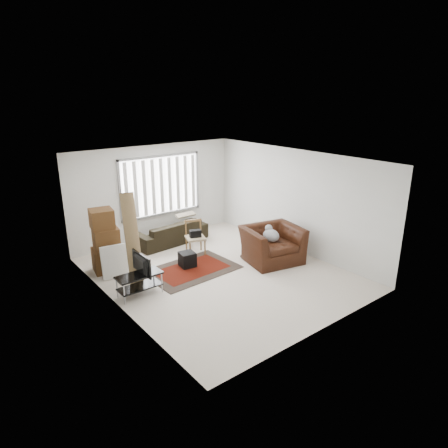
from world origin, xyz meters
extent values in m
plane|color=beige|center=(0.00, 0.00, 0.00)|extent=(6.00, 6.00, 0.00)
cube|color=white|center=(0.00, 0.00, 2.70)|extent=(5.00, 6.00, 0.02)
cube|color=silver|center=(0.00, 3.00, 1.35)|extent=(5.00, 0.02, 2.70)
cube|color=silver|center=(0.00, -3.00, 1.35)|extent=(5.00, 0.02, 2.70)
cube|color=silver|center=(-2.50, 0.00, 1.35)|extent=(0.02, 6.00, 2.70)
cube|color=silver|center=(2.50, 0.00, 1.35)|extent=(0.02, 6.00, 2.70)
cube|color=white|center=(0.20, 2.98, 1.55)|extent=(2.40, 0.01, 1.60)
cube|color=gray|center=(0.20, 2.96, 1.55)|extent=(2.52, 0.06, 1.72)
cube|color=white|center=(0.20, 2.92, 1.55)|extent=(2.40, 0.02, 1.55)
cube|color=black|center=(-0.42, 0.55, 0.01)|extent=(2.20, 1.52, 0.02)
cube|color=#4F1107|center=(-0.42, 0.55, 0.02)|extent=(1.73, 1.06, 0.00)
cube|color=black|center=(-1.95, 0.19, 0.46)|extent=(0.95, 0.43, 0.04)
cube|color=black|center=(-1.95, 0.19, 0.19)|extent=(0.91, 0.40, 0.03)
cylinder|color=#B2B2B7|center=(-2.38, 0.01, 0.24)|extent=(0.03, 0.03, 0.47)
cylinder|color=#B2B2B7|center=(-1.52, 0.01, 0.24)|extent=(0.03, 0.03, 0.47)
cylinder|color=#B2B2B7|center=(-2.38, 0.37, 0.24)|extent=(0.03, 0.03, 0.47)
cylinder|color=#B2B2B7|center=(-1.52, 0.37, 0.24)|extent=(0.03, 0.03, 0.47)
imported|color=black|center=(-1.95, 0.19, 0.69)|extent=(0.10, 0.77, 0.44)
cube|color=black|center=(-0.39, 0.77, 0.20)|extent=(0.40, 0.40, 0.36)
cube|color=brown|center=(-2.00, 1.78, 0.28)|extent=(0.71, 0.66, 0.56)
cube|color=brown|center=(-1.98, 1.75, 0.82)|extent=(0.64, 0.60, 0.51)
cube|color=brown|center=(-2.02, 1.80, 1.29)|extent=(0.59, 0.59, 0.45)
cube|color=silver|center=(-2.00, 1.31, 0.38)|extent=(0.63, 0.31, 0.77)
cylinder|color=brown|center=(-1.75, 0.84, 1.02)|extent=(0.48, 0.84, 2.04)
imported|color=black|center=(0.16, 2.45, 0.40)|extent=(2.15, 1.05, 0.80)
cube|color=#9B8866|center=(0.24, 1.33, 0.44)|extent=(0.60, 0.60, 0.05)
cylinder|color=brown|center=(-0.01, 1.21, 0.22)|extent=(0.04, 0.04, 0.44)
cylinder|color=brown|center=(0.36, 1.08, 0.22)|extent=(0.04, 0.04, 0.44)
cylinder|color=brown|center=(0.12, 1.59, 0.22)|extent=(0.04, 0.04, 0.44)
cylinder|color=brown|center=(0.50, 1.45, 0.22)|extent=(0.04, 0.04, 0.44)
cube|color=brown|center=(0.31, 1.53, 0.85)|extent=(0.44, 0.19, 0.06)
cube|color=brown|center=(0.12, 1.60, 0.66)|extent=(0.05, 0.05, 0.44)
cube|color=brown|center=(0.50, 1.46, 0.66)|extent=(0.05, 0.05, 0.44)
cube|color=black|center=(0.24, 1.33, 0.56)|extent=(0.33, 0.26, 0.19)
imported|color=black|center=(1.49, -0.24, 0.51)|extent=(1.59, 1.45, 1.01)
ellipsoid|color=#59595B|center=(1.49, -0.24, 0.66)|extent=(0.35, 0.41, 0.25)
sphere|color=#59595B|center=(1.53, -0.05, 0.81)|extent=(0.19, 0.19, 0.19)
camera|label=1|loc=(-5.19, -6.82, 4.08)|focal=32.00mm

